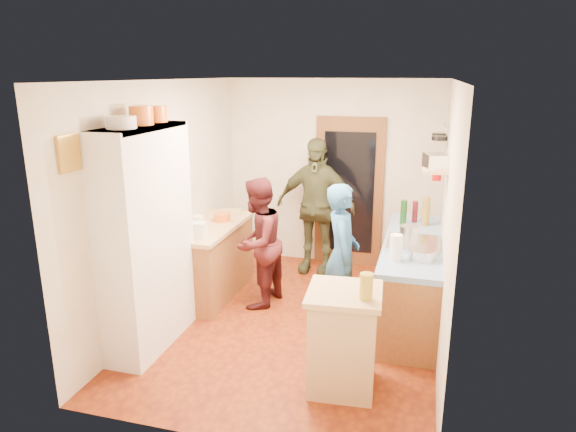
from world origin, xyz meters
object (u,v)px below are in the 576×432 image
at_px(person_left, 261,242).
at_px(person_back, 316,206).
at_px(hutch_body, 147,240).
at_px(person_hob, 345,255).
at_px(island_base, 343,342).
at_px(right_counter_base, 411,281).

bearing_deg(person_left, person_back, 172.80).
relative_size(hutch_body, person_hob, 1.41).
bearing_deg(person_hob, person_left, 64.97).
bearing_deg(island_base, person_left, 130.24).
xyz_separation_m(island_base, person_hob, (-0.20, 1.22, 0.35)).
xyz_separation_m(person_hob, person_back, (-0.62, 1.40, 0.15)).
height_order(island_base, person_hob, person_hob).
distance_m(hutch_body, person_back, 2.63).
relative_size(hutch_body, right_counter_base, 1.00).
distance_m(right_counter_base, island_base, 1.65).
distance_m(right_counter_base, person_back, 1.76).
bearing_deg(hutch_body, person_hob, 27.74).
distance_m(person_hob, person_left, 1.04).
bearing_deg(right_counter_base, hutch_body, -152.53).
bearing_deg(person_hob, hutch_body, 104.57).
bearing_deg(person_hob, island_base, 176.00).
bearing_deg(hutch_body, person_back, 63.42).
height_order(person_hob, person_back, person_back).
height_order(hutch_body, right_counter_base, hutch_body).
relative_size(right_counter_base, person_left, 1.44).
height_order(person_left, person_back, person_back).
relative_size(right_counter_base, person_back, 1.19).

